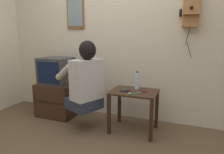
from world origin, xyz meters
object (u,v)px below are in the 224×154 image
object	(u,v)px
person	(85,78)
wall_phone_antique	(191,10)
toothbrush	(134,93)
framed_picture	(75,11)
water_bottle	(137,81)
television	(56,71)
cell_phone_spare	(144,91)
cell_phone_held	(125,91)

from	to	relation	value
person	wall_phone_antique	bearing A→B (deg)	-40.41
toothbrush	framed_picture	bearing A→B (deg)	12.67
wall_phone_antique	water_bottle	xyz separation A→B (m)	(-0.58, -0.27, -0.87)
television	toothbrush	bearing A→B (deg)	-10.82
wall_phone_antique	toothbrush	world-z (taller)	wall_phone_antique
person	television	xyz separation A→B (m)	(-0.65, 0.30, 0.01)
cell_phone_spare	person	bearing A→B (deg)	158.23
television	framed_picture	xyz separation A→B (m)	(0.18, 0.30, 0.89)
water_bottle	cell_phone_spare	bearing A→B (deg)	-37.04
cell_phone_held	toothbrush	bearing A→B (deg)	7.74
person	cell_phone_held	bearing A→B (deg)	-50.42
television	cell_phone_spare	bearing A→B (deg)	-3.70
cell_phone_held	water_bottle	size ratio (longest dim) A/B	0.58
cell_phone_spare	cell_phone_held	bearing A→B (deg)	161.50
cell_phone_held	toothbrush	world-z (taller)	toothbrush
person	toothbrush	xyz separation A→B (m)	(0.61, 0.05, -0.14)
person	framed_picture	world-z (taller)	framed_picture
television	toothbrush	distance (m)	1.30
wall_phone_antique	toothbrush	distance (m)	1.23
cell_phone_spare	water_bottle	size ratio (longest dim) A/B	0.58
framed_picture	cell_phone_held	world-z (taller)	framed_picture
toothbrush	person	bearing A→B (deg)	44.25
television	cell_phone_held	distance (m)	1.16
cell_phone_held	water_bottle	bearing A→B (deg)	92.39
wall_phone_antique	cell_phone_spare	distance (m)	1.14
television	wall_phone_antique	bearing A→B (deg)	8.03
framed_picture	wall_phone_antique	bearing A→B (deg)	-1.53
wall_phone_antique	framed_picture	xyz separation A→B (m)	(-1.65, 0.04, 0.07)
toothbrush	wall_phone_antique	bearing A→B (deg)	-98.94
water_bottle	television	bearing A→B (deg)	179.58
framed_picture	television	bearing A→B (deg)	-120.85
wall_phone_antique	water_bottle	distance (m)	1.08
wall_phone_antique	toothbrush	bearing A→B (deg)	-138.17
cell_phone_spare	toothbrush	size ratio (longest dim) A/B	0.94
framed_picture	person	bearing A→B (deg)	-51.59
person	cell_phone_held	xyz separation A→B (m)	(0.48, 0.13, -0.15)
framed_picture	cell_phone_spare	world-z (taller)	framed_picture
person	water_bottle	bearing A→B (deg)	-39.75
cell_phone_spare	water_bottle	xyz separation A→B (m)	(-0.10, 0.08, 0.10)
television	framed_picture	distance (m)	0.96
person	toothbrush	world-z (taller)	person
wall_phone_antique	cell_phone_spare	size ratio (longest dim) A/B	5.99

